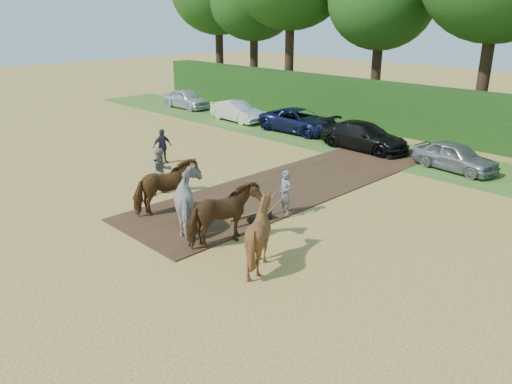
{
  "coord_description": "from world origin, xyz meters",
  "views": [
    {
      "loc": [
        15.0,
        -9.13,
        7.08
      ],
      "look_at": [
        3.76,
        1.89,
        1.4
      ],
      "focal_mm": 35.0,
      "sensor_mm": 36.0,
      "label": 1
    }
  ],
  "objects_px": {
    "plough_team": "(210,208)",
    "parked_cars": "(363,135)",
    "spectator_far": "(162,146)",
    "spectator_near": "(161,171)"
  },
  "relations": [
    {
      "from": "spectator_near",
      "to": "spectator_far",
      "type": "relative_size",
      "value": 1.12
    },
    {
      "from": "plough_team",
      "to": "parked_cars",
      "type": "xyz_separation_m",
      "value": [
        -3.2,
        13.53,
        -0.3
      ]
    },
    {
      "from": "spectator_near",
      "to": "plough_team",
      "type": "xyz_separation_m",
      "value": [
        4.59,
        -1.22,
        0.04
      ]
    },
    {
      "from": "spectator_far",
      "to": "plough_team",
      "type": "bearing_deg",
      "value": -110.08
    },
    {
      "from": "plough_team",
      "to": "spectator_near",
      "type": "bearing_deg",
      "value": 165.1
    },
    {
      "from": "plough_team",
      "to": "parked_cars",
      "type": "bearing_deg",
      "value": 103.29
    },
    {
      "from": "spectator_near",
      "to": "spectator_far",
      "type": "distance_m",
      "value": 4.54
    },
    {
      "from": "spectator_near",
      "to": "parked_cars",
      "type": "distance_m",
      "value": 12.39
    },
    {
      "from": "spectator_far",
      "to": "parked_cars",
      "type": "xyz_separation_m",
      "value": [
        5.12,
        9.72,
        -0.16
      ]
    },
    {
      "from": "spectator_far",
      "to": "spectator_near",
      "type": "bearing_deg",
      "value": -120.23
    }
  ]
}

